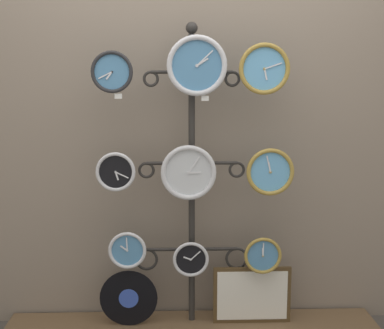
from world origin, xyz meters
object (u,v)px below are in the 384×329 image
at_px(clock_middle_right, 270,172).
at_px(picture_frame, 252,295).
at_px(vinyl_record, 129,298).
at_px(clock_top_left, 112,72).
at_px(clock_bottom_right, 263,255).
at_px(clock_bottom_left, 127,250).
at_px(clock_middle_center, 189,173).
at_px(clock_top_right, 264,69).
at_px(clock_middle_left, 116,172).
at_px(display_stand, 192,243).
at_px(clock_bottom_center, 191,259).
at_px(clock_top_center, 197,66).

bearing_deg(clock_middle_right, picture_frame, 155.53).
height_order(vinyl_record, picture_frame, picture_frame).
height_order(clock_top_left, clock_bottom_right, clock_top_left).
xyz_separation_m(clock_top_left, clock_middle_right, (0.87, 0.00, -0.55)).
relative_size(clock_bottom_left, clock_bottom_right, 1.00).
height_order(clock_middle_center, clock_bottom_left, clock_middle_center).
bearing_deg(clock_top_right, clock_middle_left, 179.46).
relative_size(vinyl_record, picture_frame, 0.74).
relative_size(clock_top_left, clock_middle_center, 0.73).
relative_size(display_stand, picture_frame, 3.93).
height_order(clock_middle_left, clock_bottom_right, clock_middle_left).
relative_size(display_stand, clock_bottom_left, 8.32).
xyz_separation_m(clock_top_right, clock_bottom_center, (-0.40, 0.01, -1.08)).
relative_size(clock_top_center, clock_middle_center, 1.06).
bearing_deg(clock_middle_center, clock_bottom_left, -179.87).
relative_size(display_stand, clock_bottom_center, 8.67).
bearing_deg(picture_frame, clock_bottom_center, -175.67).
bearing_deg(clock_middle_right, clock_top_center, -179.73).
bearing_deg(clock_top_center, clock_bottom_left, -179.23).
distance_m(clock_top_left, clock_middle_left, 0.55).
bearing_deg(clock_bottom_left, clock_bottom_right, -0.90).
bearing_deg(clock_top_left, clock_bottom_center, 1.98).
bearing_deg(picture_frame, clock_middle_left, -177.81).
distance_m(vinyl_record, picture_frame, 0.73).
distance_m(clock_top_left, vinyl_record, 1.31).
distance_m(clock_middle_right, clock_bottom_right, 0.49).
height_order(clock_bottom_center, clock_bottom_right, clock_bottom_right).
xyz_separation_m(clock_top_right, clock_middle_center, (-0.41, -0.01, -0.57)).
distance_m(clock_top_right, vinyl_record, 1.53).
bearing_deg(clock_middle_left, clock_middle_right, -0.52).
relative_size(clock_middle_left, picture_frame, 0.48).
distance_m(clock_top_left, clock_bottom_right, 1.33).
relative_size(clock_middle_left, clock_middle_right, 0.82).
height_order(clock_middle_center, vinyl_record, clock_middle_center).
distance_m(clock_middle_left, clock_bottom_left, 0.46).
relative_size(clock_middle_left, clock_middle_center, 0.71).
relative_size(clock_top_left, clock_middle_right, 0.84).
relative_size(clock_top_left, clock_bottom_left, 1.05).
distance_m(display_stand, clock_middle_left, 0.62).
height_order(clock_top_left, vinyl_record, clock_top_left).
bearing_deg(clock_middle_right, clock_top_left, -179.70).
bearing_deg(clock_middle_right, clock_bottom_right, -150.72).
bearing_deg(clock_bottom_center, picture_frame, 4.33).
bearing_deg(clock_middle_right, vinyl_record, 178.52).
bearing_deg(clock_top_left, display_stand, 12.02).
bearing_deg(clock_top_center, clock_middle_center, -174.48).
bearing_deg(clock_top_center, clock_middle_right, 0.27).
bearing_deg(clock_bottom_center, clock_bottom_right, -4.12).
distance_m(clock_bottom_left, clock_bottom_right, 0.78).
distance_m(clock_top_left, picture_frame, 1.52).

